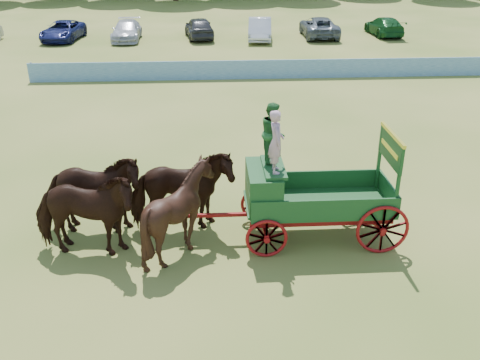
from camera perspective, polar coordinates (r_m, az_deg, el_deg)
The scene contains 8 objects.
ground at distance 14.51m, azimuth 14.17°, elevation -7.80°, with size 160.00×160.00×0.00m, color #9B8F46.
horse_lead_left at distance 14.06m, azimuth -16.29°, elevation -3.54°, with size 1.29×2.82×2.39m, color black.
horse_lead_right at distance 15.01m, azimuth -15.48°, elevation -1.52°, with size 1.29×2.82×2.39m, color black.
horse_wheel_left at distance 13.71m, azimuth -6.47°, elevation -3.36°, with size 1.93×2.17×2.39m, color black.
horse_wheel_right at distance 14.69m, azimuth -6.29°, elevation -1.30°, with size 1.29×2.82×2.39m, color black.
farm_dray at distance 14.15m, azimuth 5.54°, elevation -0.21°, with size 5.99×2.00×3.77m.
sponsor_banner at distance 30.55m, azimuth 2.69°, elevation 11.71°, with size 26.00×0.08×1.05m, color #1B5C94.
parked_cars at distance 42.07m, azimuth -7.38°, elevation 15.64°, with size 37.89×6.66×1.62m.
Camera 1 is at (-4.24, -11.50, 7.76)m, focal length 40.00 mm.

